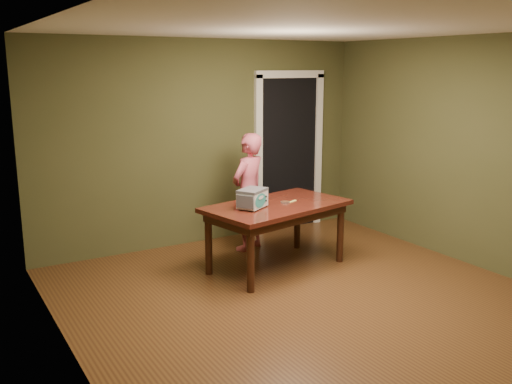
{
  "coord_description": "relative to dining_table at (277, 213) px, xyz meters",
  "views": [
    {
      "loc": [
        -3.12,
        -4.08,
        2.26
      ],
      "look_at": [
        -0.11,
        1.0,
        0.95
      ],
      "focal_mm": 40.0,
      "sensor_mm": 36.0,
      "label": 1
    }
  ],
  "objects": [
    {
      "name": "floor",
      "position": [
        -0.24,
        -1.13,
        -0.65
      ],
      "size": [
        5.0,
        5.0,
        0.0
      ],
      "primitive_type": "plane",
      "color": "brown",
      "rests_on": "ground"
    },
    {
      "name": "room_shell",
      "position": [
        -0.24,
        -1.13,
        1.06
      ],
      "size": [
        4.52,
        5.02,
        2.61
      ],
      "color": "#444525",
      "rests_on": "ground"
    },
    {
      "name": "doorway",
      "position": [
        1.06,
        1.65,
        0.41
      ],
      "size": [
        1.1,
        0.66,
        2.25
      ],
      "color": "black",
      "rests_on": "ground"
    },
    {
      "name": "dining_table",
      "position": [
        0.0,
        0.0,
        0.0
      ],
      "size": [
        1.75,
        1.2,
        0.75
      ],
      "rotation": [
        0.0,
        0.0,
        0.2
      ],
      "color": "#3C140D",
      "rests_on": "floor"
    },
    {
      "name": "toy_oven",
      "position": [
        -0.33,
        -0.03,
        0.22
      ],
      "size": [
        0.4,
        0.36,
        0.21
      ],
      "rotation": [
        0.0,
        0.0,
        0.55
      ],
      "color": "#4C4F54",
      "rests_on": "dining_table"
    },
    {
      "name": "baking_pan",
      "position": [
        0.1,
        -0.02,
        0.11
      ],
      "size": [
        0.1,
        0.1,
        0.02
      ],
      "color": "silver",
      "rests_on": "dining_table"
    },
    {
      "name": "spatula",
      "position": [
        0.19,
        -0.01,
        0.1
      ],
      "size": [
        0.17,
        0.1,
        0.01
      ],
      "primitive_type": "cube",
      "rotation": [
        0.0,
        0.0,
        0.42
      ],
      "color": "#EFE868",
      "rests_on": "dining_table"
    },
    {
      "name": "child",
      "position": [
        0.07,
        0.77,
        0.08
      ],
      "size": [
        0.63,
        0.53,
        1.46
      ],
      "primitive_type": "imported",
      "rotation": [
        0.0,
        0.0,
        3.54
      ],
      "color": "#C45063",
      "rests_on": "floor"
    }
  ]
}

